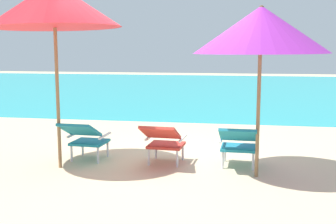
# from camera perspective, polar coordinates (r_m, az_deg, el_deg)

# --- Properties ---
(ground_plane) EXTENTS (40.00, 40.00, 0.00)m
(ground_plane) POSITION_cam_1_polar(r_m,az_deg,el_deg) (10.61, 3.48, -1.05)
(ground_plane) COLOR beige
(ocean_band) EXTENTS (40.00, 18.00, 0.01)m
(ocean_band) POSITION_cam_1_polar(r_m,az_deg,el_deg) (19.05, 6.38, 3.18)
(ocean_band) COLOR #28B2B7
(ocean_band) RESTS_ON ground_plane
(lounge_chair_left) EXTENTS (0.58, 0.90, 0.68)m
(lounge_chair_left) POSITION_cam_1_polar(r_m,az_deg,el_deg) (6.74, -11.03, -3.27)
(lounge_chair_left) COLOR teal
(lounge_chair_left) RESTS_ON ground_plane
(lounge_chair_center) EXTENTS (0.59, 0.90, 0.68)m
(lounge_chair_center) POSITION_cam_1_polar(r_m,az_deg,el_deg) (6.41, -0.61, -3.72)
(lounge_chair_center) COLOR red
(lounge_chair_center) RESTS_ON ground_plane
(lounge_chair_right) EXTENTS (0.56, 0.89, 0.68)m
(lounge_chair_right) POSITION_cam_1_polar(r_m,az_deg,el_deg) (6.33, 9.39, -3.99)
(lounge_chair_right) COLOR teal
(lounge_chair_right) RESTS_ON ground_plane
(beach_umbrella_left) EXTENTS (2.39, 2.38, 2.71)m
(beach_umbrella_left) POSITION_cam_1_polar(r_m,az_deg,el_deg) (6.40, -14.99, 13.66)
(beach_umbrella_left) COLOR olive
(beach_umbrella_left) RESTS_ON ground_plane
(beach_umbrella_right) EXTENTS (2.55, 2.55, 2.32)m
(beach_umbrella_right) POSITION_cam_1_polar(r_m,az_deg,el_deg) (5.85, 12.32, 10.69)
(beach_umbrella_right) COLOR olive
(beach_umbrella_right) RESTS_ON ground_plane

